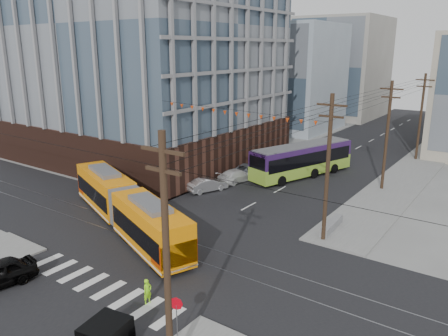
# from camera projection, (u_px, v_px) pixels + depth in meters

# --- Properties ---
(ground) EXTENTS (160.00, 160.00, 0.00)m
(ground) POSITION_uv_depth(u_px,v_px,m) (136.00, 267.00, 28.94)
(ground) COLOR slate
(office_building) EXTENTS (30.00, 25.00, 28.60)m
(office_building) POSITION_uv_depth(u_px,v_px,m) (142.00, 45.00, 55.48)
(office_building) COLOR #381E16
(office_building) RESTS_ON ground
(bg_bldg_nw_near) EXTENTS (18.00, 16.00, 18.00)m
(bg_bldg_nw_near) POSITION_uv_depth(u_px,v_px,m) (283.00, 77.00, 76.91)
(bg_bldg_nw_near) COLOR #8C99A5
(bg_bldg_nw_near) RESTS_ON ground
(bg_bldg_nw_far) EXTENTS (16.00, 18.00, 20.00)m
(bg_bldg_nw_far) POSITION_uv_depth(u_px,v_px,m) (341.00, 68.00, 90.70)
(bg_bldg_nw_far) COLOR gray
(bg_bldg_nw_far) RESTS_ON ground
(utility_pole_near) EXTENTS (0.30, 0.30, 11.00)m
(utility_pole_near) POSITION_uv_depth(u_px,v_px,m) (167.00, 261.00, 18.02)
(utility_pole_near) COLOR black
(utility_pole_near) RESTS_ON ground
(utility_pole_far) EXTENTS (0.30, 0.30, 11.00)m
(utility_pole_far) POSITION_uv_depth(u_px,v_px,m) (442.00, 105.00, 66.77)
(utility_pole_far) COLOR black
(utility_pole_far) RESTS_ON ground
(streetcar) EXTENTS (18.35, 9.44, 3.61)m
(streetcar) POSITION_uv_depth(u_px,v_px,m) (126.00, 207.00, 34.71)
(streetcar) COLOR orange
(streetcar) RESTS_ON ground
(city_bus) EXTENTS (6.93, 13.48, 3.76)m
(city_bus) POSITION_uv_depth(u_px,v_px,m) (302.00, 160.00, 48.91)
(city_bus) COLOR #31154B
(city_bus) RESTS_ON ground
(parked_car_silver) EXTENTS (2.90, 4.44, 1.38)m
(parked_car_silver) POSITION_uv_depth(u_px,v_px,m) (207.00, 185.00, 43.97)
(parked_car_silver) COLOR silver
(parked_car_silver) RESTS_ON ground
(parked_car_white) EXTENTS (2.66, 5.07, 1.40)m
(parked_car_white) POSITION_uv_depth(u_px,v_px,m) (237.00, 175.00, 47.13)
(parked_car_white) COLOR silver
(parked_car_white) RESTS_ON ground
(parked_car_grey) EXTENTS (2.52, 5.07, 1.38)m
(parked_car_grey) POSITION_uv_depth(u_px,v_px,m) (248.00, 169.00, 49.52)
(parked_car_grey) COLOR slate
(parked_car_grey) RESTS_ON ground
(pedestrian) EXTENTS (0.41, 0.58, 1.49)m
(pedestrian) POSITION_uv_depth(u_px,v_px,m) (147.00, 291.00, 24.61)
(pedestrian) COLOR #98FF18
(pedestrian) RESTS_ON ground
(stop_sign) EXTENTS (0.87, 0.87, 2.22)m
(stop_sign) POSITION_uv_depth(u_px,v_px,m) (177.00, 320.00, 21.39)
(stop_sign) COLOR #C60210
(stop_sign) RESTS_ON ground
(jersey_barrier) EXTENTS (1.13, 4.00, 0.79)m
(jersey_barrier) POSITION_uv_depth(u_px,v_px,m) (331.00, 226.00, 34.50)
(jersey_barrier) COLOR slate
(jersey_barrier) RESTS_ON ground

